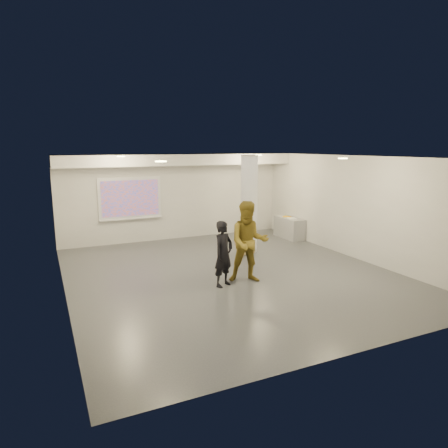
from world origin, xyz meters
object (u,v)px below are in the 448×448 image
woman (223,254)px  column (249,204)px  projection_screen (130,199)px  credenza (289,228)px  man (249,242)px

woman → column: bearing=25.0°
column → woman: column is taller
projection_screen → woman: (1.06, -5.19, -0.75)m
column → credenza: (2.22, 1.03, -1.13)m
column → credenza: size_ratio=2.36×
credenza → column: bearing=-155.8°
projection_screen → credenza: 5.68m
column → woman: 3.33m
man → credenza: bearing=65.7°
column → projection_screen: (-3.10, 2.65, 0.03)m
credenza → man: size_ratio=0.64×
projection_screen → man: bearing=-71.3°
column → woman: (-2.04, -2.54, -0.72)m
column → woman: size_ratio=1.92×
column → man: size_ratio=1.51×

